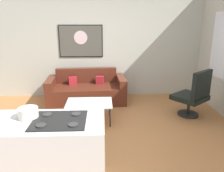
{
  "coord_description": "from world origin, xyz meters",
  "views": [
    {
      "loc": [
        0.03,
        -3.45,
        2.02
      ],
      "look_at": [
        0.21,
        0.9,
        0.7
      ],
      "focal_mm": 35.67,
      "sensor_mm": 36.0,
      "label": 1
    }
  ],
  "objects": [
    {
      "name": "ground",
      "position": [
        0.0,
        0.0,
        -0.02
      ],
      "size": [
        6.4,
        6.4,
        0.04
      ],
      "primitive_type": "cube",
      "color": "#AC6E3D"
    },
    {
      "name": "wall_painting",
      "position": [
        -0.54,
        2.38,
        1.47
      ],
      "size": [
        1.12,
        0.03,
        0.82
      ],
      "color": "black"
    },
    {
      "name": "back_wall",
      "position": [
        0.0,
        2.42,
        1.4
      ],
      "size": [
        6.4,
        0.05,
        2.8
      ],
      "primitive_type": "cube",
      "color": "#BABBAA",
      "rests_on": "ground"
    },
    {
      "name": "couch",
      "position": [
        -0.39,
        1.88,
        0.28
      ],
      "size": [
        1.96,
        0.98,
        0.8
      ],
      "color": "#502316",
      "rests_on": "ground"
    },
    {
      "name": "armchair",
      "position": [
        1.93,
        0.89,
        0.49
      ],
      "size": [
        0.87,
        0.86,
        1.03
      ],
      "color": "black",
      "rests_on": "ground"
    },
    {
      "name": "coffee_table",
      "position": [
        -0.26,
        0.74,
        0.38
      ],
      "size": [
        0.92,
        0.63,
        0.41
      ],
      "color": "silver",
      "rests_on": "ground"
    },
    {
      "name": "kitchen_counter",
      "position": [
        -0.75,
        -1.14,
        0.46
      ],
      "size": [
        1.58,
        0.69,
        0.94
      ],
      "color": "silver",
      "rests_on": "ground"
    },
    {
      "name": "mixing_bowl",
      "position": [
        -0.84,
        -1.05,
        0.98
      ],
      "size": [
        0.23,
        0.23,
        0.12
      ],
      "color": "silver",
      "rests_on": "kitchen_counter"
    }
  ]
}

